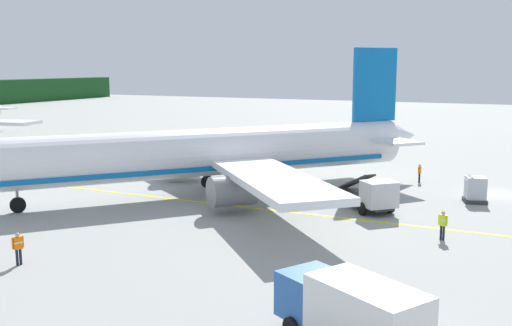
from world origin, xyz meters
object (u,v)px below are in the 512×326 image
service_truck_fuel (371,195)px  crew_loader_left (420,172)px  service_truck_baggage (350,311)px  crew_marshaller (443,223)px  cargo_container_near (475,190)px  crew_loader_right (307,186)px  crew_supervisor (18,246)px  airliner_foreground (207,154)px

service_truck_fuel → crew_loader_left: 12.35m
service_truck_baggage → crew_marshaller: (16.00, -1.06, -0.50)m
cargo_container_near → crew_loader_left: cargo_container_near is taller
service_truck_fuel → crew_loader_left: bearing=-6.0°
crew_loader_right → crew_supervisor: (-21.50, 8.09, 0.10)m
service_truck_baggage → crew_marshaller: service_truck_baggage is taller
crew_supervisor → service_truck_fuel: bearing=-35.6°
crew_loader_right → service_truck_baggage: bearing=-156.2°
crew_marshaller → service_truck_fuel: bearing=47.7°
service_truck_fuel → cargo_container_near: service_truck_fuel is taller
crew_loader_left → crew_loader_right: size_ratio=1.04×
airliner_foreground → crew_supervisor: airliner_foreground is taller
cargo_container_near → crew_loader_right: size_ratio=1.31×
crew_supervisor → airliner_foreground: bearing=-1.4°
service_truck_baggage → crew_loader_right: service_truck_baggage is taller
service_truck_fuel → crew_supervisor: bearing=144.4°
crew_supervisor → crew_loader_left: bearing=-25.5°
crew_marshaller → crew_supervisor: (-14.12, 19.48, -0.02)m
service_truck_baggage → crew_supervisor: (1.88, 18.42, -0.52)m
airliner_foreground → service_truck_fuel: bearing=-88.8°
airliner_foreground → cargo_container_near: (6.38, -19.82, -2.40)m
service_truck_fuel → service_truck_baggage: (-21.17, -4.62, 0.39)m
airliner_foreground → crew_loader_left: (12.56, -14.61, -2.41)m
cargo_container_near → service_truck_baggage: bearing=176.1°
airliner_foreground → service_truck_baggage: bearing=-139.4°
crew_loader_left → crew_loader_right: (-10.07, 7.00, -0.04)m
service_truck_baggage → crew_loader_right: size_ratio=4.01×
cargo_container_near → crew_supervisor: bearing=141.4°
service_truck_fuel → cargo_container_near: size_ratio=2.87×
service_truck_fuel → crew_supervisor: size_ratio=3.41×
service_truck_fuel → crew_loader_right: size_ratio=3.75×
crew_loader_left → crew_supervisor: 34.99m
airliner_foreground → service_truck_fuel: 13.51m
crew_marshaller → crew_loader_left: 17.99m
crew_marshaller → crew_loader_left: (17.45, 4.40, -0.08)m
service_truck_fuel → crew_loader_right: (2.21, 5.71, -0.23)m
cargo_container_near → service_truck_fuel: bearing=133.2°
airliner_foreground → crew_marshaller: (-4.89, -19.00, -2.33)m
airliner_foreground → cargo_container_near: size_ratio=16.09×
service_truck_fuel → crew_marshaller: size_ratio=3.36×
service_truck_fuel → service_truck_baggage: bearing=-167.7°
service_truck_baggage → crew_loader_left: service_truck_baggage is taller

